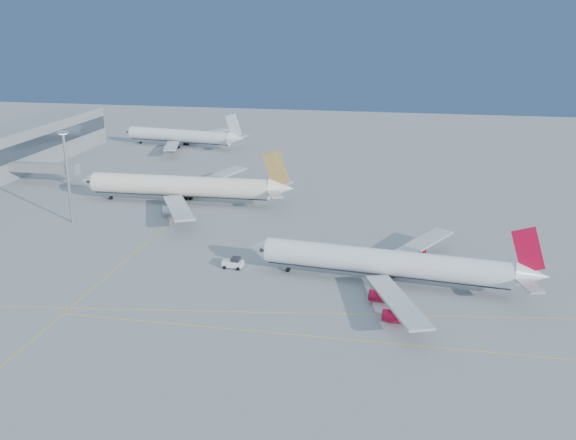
% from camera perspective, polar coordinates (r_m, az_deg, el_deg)
% --- Properties ---
extents(ground, '(500.00, 500.00, 0.00)m').
position_cam_1_polar(ground, '(124.76, 0.22, -7.05)').
color(ground, slate).
rests_on(ground, ground).
extents(terminal, '(18.40, 110.00, 15.00)m').
position_cam_1_polar(terminal, '(242.67, -23.59, 5.71)').
color(terminal, gray).
rests_on(terminal, ground).
extents(jet_bridge, '(23.60, 3.60, 6.90)m').
position_cam_1_polar(jet_bridge, '(220.77, -20.65, 4.35)').
color(jet_bridge, gray).
rests_on(jet_bridge, ground).
extents(taxiway_lines, '(118.86, 140.00, 0.02)m').
position_cam_1_polar(taxiway_lines, '(133.55, -5.52, -5.39)').
color(taxiway_lines, '#ECB30D').
rests_on(taxiway_lines, ground).
extents(airliner_virgin, '(60.47, 54.01, 14.92)m').
position_cam_1_polar(airliner_virgin, '(131.37, 9.16, -3.83)').
color(airliner_virgin, white).
rests_on(airliner_virgin, ground).
extents(airliner_etihad, '(64.24, 59.48, 16.80)m').
position_cam_1_polar(airliner_etihad, '(187.20, -9.17, 2.98)').
color(airliner_etihad, '#F2E6CE').
rests_on(airliner_etihad, ground).
extents(airliner_third, '(55.84, 50.98, 15.01)m').
position_cam_1_polar(airliner_third, '(268.75, -9.40, 7.38)').
color(airliner_third, white).
rests_on(airliner_third, ground).
extents(pushback_tug, '(4.53, 2.91, 2.48)m').
position_cam_1_polar(pushback_tug, '(139.47, -4.88, -3.82)').
color(pushback_tug, white).
rests_on(pushback_tug, ground).
extents(light_mast, '(2.09, 2.09, 24.15)m').
position_cam_1_polar(light_mast, '(175.04, -19.06, 4.26)').
color(light_mast, gray).
rests_on(light_mast, ground).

